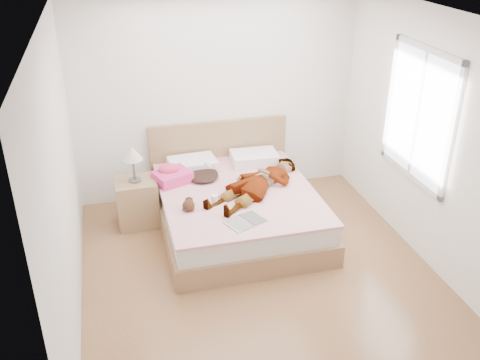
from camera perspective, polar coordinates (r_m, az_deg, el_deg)
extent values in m
plane|color=#4E2F18|center=(5.65, 2.19, -10.15)|extent=(4.00, 4.00, 0.00)
imported|color=white|center=(6.17, 1.86, 0.00)|extent=(1.54, 1.39, 0.21)
ellipsoid|color=black|center=(6.48, -4.11, 0.63)|extent=(0.47, 0.54, 0.07)
cube|color=silver|center=(6.38, -3.45, 1.63)|extent=(0.09, 0.10, 0.05)
plane|color=white|center=(4.59, 2.77, 16.84)|extent=(4.00, 4.00, 0.00)
plane|color=white|center=(6.79, -2.46, 8.77)|extent=(3.60, 0.00, 3.60)
plane|color=silver|center=(3.39, 12.40, -11.92)|extent=(3.60, 0.00, 3.60)
plane|color=beige|center=(4.82, -18.52, -0.40)|extent=(0.00, 4.00, 4.00)
plane|color=white|center=(5.73, 20.00, 3.69)|extent=(0.00, 4.00, 4.00)
cube|color=white|center=(5.88, 18.53, 6.60)|extent=(0.02, 1.10, 1.30)
cube|color=silver|center=(5.43, 21.67, 4.47)|extent=(0.04, 0.06, 1.42)
cube|color=silver|center=(6.34, 15.82, 8.40)|extent=(0.04, 0.06, 1.42)
cube|color=silver|center=(6.13, 17.63, 0.63)|extent=(0.04, 1.22, 0.06)
cube|color=silver|center=(5.70, 19.53, 13.02)|extent=(0.04, 1.22, 0.06)
cube|color=silver|center=(5.88, 18.50, 6.59)|extent=(0.03, 0.04, 1.30)
cube|color=olive|center=(6.33, -0.23, -4.22)|extent=(1.78, 2.08, 0.26)
cube|color=silver|center=(6.21, -0.23, -2.32)|extent=(1.70, 2.00, 0.22)
cube|color=silver|center=(6.16, -0.23, -1.30)|extent=(1.74, 2.04, 0.03)
cube|color=brown|center=(7.04, -2.26, 2.47)|extent=(1.80, 0.07, 1.00)
cube|color=white|center=(6.68, -5.09, 1.71)|extent=(0.61, 0.44, 0.13)
cube|color=white|center=(6.84, 1.53, 2.42)|extent=(0.60, 0.43, 0.13)
cube|color=#FA43A3|center=(6.37, -7.23, 0.33)|extent=(0.50, 0.46, 0.13)
ellipsoid|color=#EB4071|center=(6.38, -7.61, 1.20)|extent=(0.25, 0.19, 0.12)
cube|color=silver|center=(5.55, 0.67, -4.45)|extent=(0.48, 0.41, 0.01)
cube|color=white|center=(5.49, -0.20, -4.71)|extent=(0.29, 0.33, 0.02)
cube|color=#292929|center=(5.60, 1.50, -4.02)|extent=(0.29, 0.33, 0.02)
cylinder|color=white|center=(5.90, -2.75, -2.01)|extent=(0.10, 0.10, 0.09)
torus|color=white|center=(5.91, -2.38, -1.90)|extent=(0.07, 0.03, 0.07)
cylinder|color=black|center=(5.88, -2.76, -1.69)|extent=(0.08, 0.08, 0.00)
ellipsoid|color=black|center=(5.76, -5.51, -2.71)|extent=(0.17, 0.18, 0.11)
ellipsoid|color=#F0E6C8|center=(5.74, -5.52, -2.69)|extent=(0.09, 0.10, 0.06)
sphere|color=black|center=(5.83, -5.46, -2.22)|extent=(0.09, 0.09, 0.09)
sphere|color=pink|center=(5.85, -5.75, -1.94)|extent=(0.03, 0.03, 0.03)
sphere|color=pink|center=(5.84, -5.14, -1.93)|extent=(0.03, 0.03, 0.03)
ellipsoid|color=black|center=(5.75, -6.01, -3.12)|extent=(0.04, 0.06, 0.03)
ellipsoid|color=black|center=(5.74, -5.03, -3.11)|extent=(0.04, 0.06, 0.03)
cube|color=olive|center=(6.48, -10.93, -2.37)|extent=(0.49, 0.44, 0.58)
cylinder|color=#4B4B4B|center=(6.34, -11.16, -0.01)|extent=(0.15, 0.15, 0.02)
cylinder|color=#4A4A4A|center=(6.28, -11.27, 1.19)|extent=(0.03, 0.03, 0.29)
cone|color=beige|center=(6.20, -11.43, 2.85)|extent=(0.24, 0.24, 0.17)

